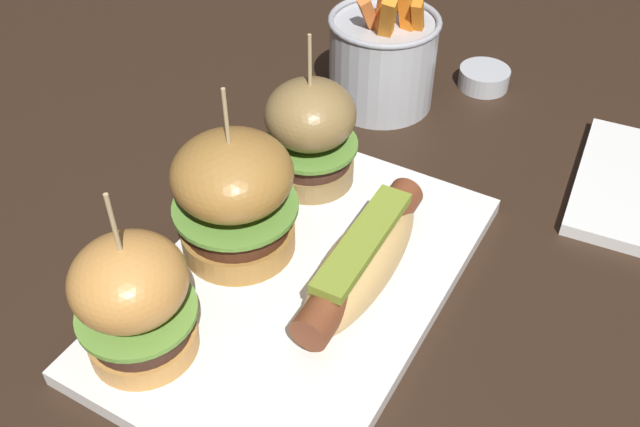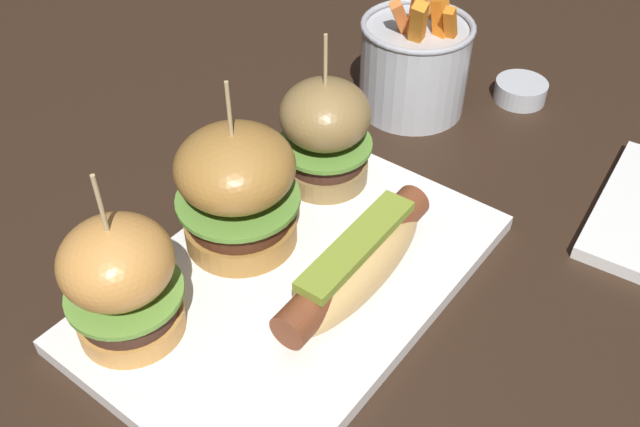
{
  "view_description": "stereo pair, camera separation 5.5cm",
  "coord_description": "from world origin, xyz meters",
  "px_view_note": "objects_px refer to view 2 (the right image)",
  "views": [
    {
      "loc": [
        -0.32,
        -0.2,
        0.42
      ],
      "look_at": [
        0.03,
        0.0,
        0.05
      ],
      "focal_mm": 39.98,
      "sensor_mm": 36.0,
      "label": 1
    },
    {
      "loc": [
        -0.29,
        -0.25,
        0.42
      ],
      "look_at": [
        0.03,
        0.0,
        0.05
      ],
      "focal_mm": 39.98,
      "sensor_mm": 36.0,
      "label": 2
    }
  ],
  "objects_px": {
    "platter_main": "(295,280)",
    "sauce_ramekin": "(521,90)",
    "slider_right": "(325,132)",
    "hot_dog": "(356,263)",
    "fries_bucket": "(415,64)",
    "slider_center": "(237,189)",
    "slider_left": "(121,281)"
  },
  "relations": [
    {
      "from": "platter_main",
      "to": "sauce_ramekin",
      "type": "distance_m",
      "value": 0.36
    },
    {
      "from": "slider_right",
      "to": "hot_dog",
      "type": "bearing_deg",
      "value": -132.83
    },
    {
      "from": "fries_bucket",
      "to": "sauce_ramekin",
      "type": "relative_size",
      "value": 2.52
    },
    {
      "from": "sauce_ramekin",
      "to": "slider_right",
      "type": "bearing_deg",
      "value": 163.12
    },
    {
      "from": "hot_dog",
      "to": "slider_center",
      "type": "bearing_deg",
      "value": 97.77
    },
    {
      "from": "hot_dog",
      "to": "platter_main",
      "type": "bearing_deg",
      "value": 113.36
    },
    {
      "from": "platter_main",
      "to": "hot_dog",
      "type": "height_order",
      "value": "hot_dog"
    },
    {
      "from": "slider_center",
      "to": "slider_right",
      "type": "relative_size",
      "value": 1.04
    },
    {
      "from": "hot_dog",
      "to": "sauce_ramekin",
      "type": "distance_m",
      "value": 0.34
    },
    {
      "from": "fries_bucket",
      "to": "sauce_ramekin",
      "type": "bearing_deg",
      "value": -45.81
    },
    {
      "from": "hot_dog",
      "to": "slider_right",
      "type": "height_order",
      "value": "slider_right"
    },
    {
      "from": "slider_left",
      "to": "fries_bucket",
      "type": "distance_m",
      "value": 0.39
    },
    {
      "from": "slider_left",
      "to": "fries_bucket",
      "type": "bearing_deg",
      "value": 0.58
    },
    {
      "from": "platter_main",
      "to": "fries_bucket",
      "type": "xyz_separation_m",
      "value": [
        0.28,
        0.06,
        0.04
      ]
    },
    {
      "from": "sauce_ramekin",
      "to": "platter_main",
      "type": "bearing_deg",
      "value": 176.5
    },
    {
      "from": "platter_main",
      "to": "slider_left",
      "type": "xyz_separation_m",
      "value": [
        -0.11,
        0.06,
        0.06
      ]
    },
    {
      "from": "sauce_ramekin",
      "to": "hot_dog",
      "type": "bearing_deg",
      "value": -176.17
    },
    {
      "from": "slider_right",
      "to": "slider_center",
      "type": "bearing_deg",
      "value": 176.53
    },
    {
      "from": "hot_dog",
      "to": "fries_bucket",
      "type": "height_order",
      "value": "fries_bucket"
    },
    {
      "from": "slider_left",
      "to": "sauce_ramekin",
      "type": "relative_size",
      "value": 2.57
    },
    {
      "from": "slider_center",
      "to": "hot_dog",
      "type": "bearing_deg",
      "value": -82.23
    },
    {
      "from": "slider_right",
      "to": "fries_bucket",
      "type": "height_order",
      "value": "slider_right"
    },
    {
      "from": "fries_bucket",
      "to": "sauce_ramekin",
      "type": "height_order",
      "value": "fries_bucket"
    },
    {
      "from": "fries_bucket",
      "to": "platter_main",
      "type": "bearing_deg",
      "value": -166.97
    },
    {
      "from": "platter_main",
      "to": "fries_bucket",
      "type": "bearing_deg",
      "value": 13.03
    },
    {
      "from": "fries_bucket",
      "to": "hot_dog",
      "type": "bearing_deg",
      "value": -157.06
    },
    {
      "from": "slider_left",
      "to": "slider_center",
      "type": "xyz_separation_m",
      "value": [
        0.12,
        0.0,
        0.0
      ]
    },
    {
      "from": "slider_center",
      "to": "fries_bucket",
      "type": "height_order",
      "value": "slider_center"
    },
    {
      "from": "slider_right",
      "to": "sauce_ramekin",
      "type": "xyz_separation_m",
      "value": [
        0.25,
        -0.08,
        -0.05
      ]
    },
    {
      "from": "fries_bucket",
      "to": "sauce_ramekin",
      "type": "distance_m",
      "value": 0.13
    },
    {
      "from": "slider_left",
      "to": "slider_right",
      "type": "bearing_deg",
      "value": -1.63
    },
    {
      "from": "fries_bucket",
      "to": "slider_center",
      "type": "bearing_deg",
      "value": -179.17
    }
  ]
}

